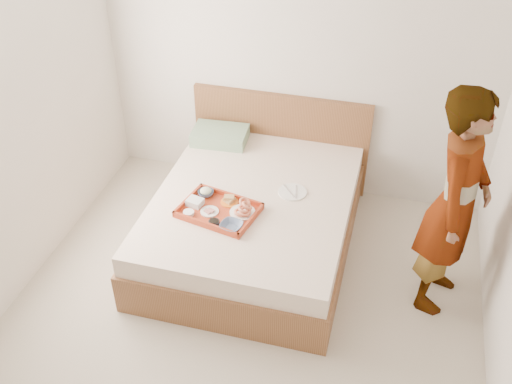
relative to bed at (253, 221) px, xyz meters
The scene contains 16 objects.
ground 1.04m from the bed, 82.67° to the right, with size 3.50×4.00×0.01m, color beige.
wall_back 1.44m from the bed, 82.67° to the left, with size 3.50×0.01×2.60m, color silver.
bed is the anchor object (origin of this frame).
headboard 0.99m from the bed, 90.00° to the left, with size 1.65×0.06×0.95m, color brown.
pillow 0.95m from the bed, 125.23° to the left, with size 0.49×0.33×0.12m, color #8BAF87.
tray 0.45m from the bed, 125.55° to the right, with size 0.58×0.42×0.05m, color #AD3518.
prawn_plate 0.38m from the bed, 93.71° to the right, with size 0.20×0.20×0.01m, color white.
navy_bowl_big 0.54m from the bed, 95.99° to the right, with size 0.16×0.16×0.04m, color navy.
sauce_dish 0.56m from the bed, 112.89° to the right, with size 0.08×0.08×0.03m, color black.
meat_plate 0.50m from the bed, 130.67° to the right, with size 0.14×0.14×0.01m, color white.
bread_plate 0.36m from the bed, 134.35° to the right, with size 0.14×0.14×0.01m, color orange.
salad_bowl 0.49m from the bed, 163.14° to the right, with size 0.13×0.13×0.04m, color navy.
plastic_tub 0.57m from the bed, 148.04° to the right, with size 0.12×0.10×0.05m, color silver.
cheese_round 0.63m from the bed, 137.15° to the right, with size 0.08×0.08×0.03m, color white.
dinner_plate 0.42m from the bed, 22.48° to the left, with size 0.23×0.23×0.01m, color white.
person 1.64m from the bed, ahead, with size 0.65×0.43×1.78m, color white.
Camera 1 is at (0.88, -2.67, 3.42)m, focal length 41.58 mm.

